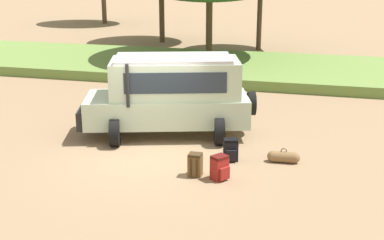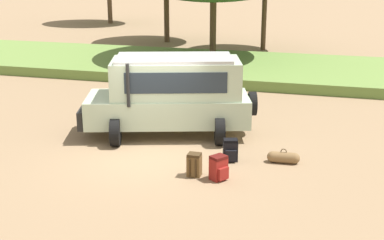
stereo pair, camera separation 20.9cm
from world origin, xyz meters
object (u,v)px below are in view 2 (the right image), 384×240
at_px(backpack_beside_front_wheel, 230,151).
at_px(duffel_bag_low_black_case, 283,157).
at_px(safari_vehicle, 171,94).
at_px(backpack_cluster_center, 219,168).
at_px(backpack_near_rear_wheel, 194,165).

distance_m(backpack_beside_front_wheel, duffel_bag_low_black_case, 1.42).
bearing_deg(backpack_beside_front_wheel, safari_vehicle, 141.73).
relative_size(safari_vehicle, backpack_cluster_center, 8.81).
bearing_deg(safari_vehicle, backpack_near_rear_wheel, -62.73).
height_order(backpack_near_rear_wheel, duffel_bag_low_black_case, backpack_near_rear_wheel).
relative_size(backpack_cluster_center, backpack_near_rear_wheel, 1.04).
relative_size(backpack_beside_front_wheel, backpack_near_rear_wheel, 1.03).
bearing_deg(duffel_bag_low_black_case, backpack_cluster_center, -132.60).
height_order(backpack_beside_front_wheel, backpack_near_rear_wheel, backpack_beside_front_wheel).
xyz_separation_m(safari_vehicle, backpack_beside_front_wheel, (2.20, -1.74, -1.00)).
bearing_deg(backpack_beside_front_wheel, duffel_bag_low_black_case, 10.05).
bearing_deg(backpack_cluster_center, backpack_beside_front_wheel, 88.73).
bearing_deg(backpack_near_rear_wheel, safari_vehicle, 117.27).
distance_m(safari_vehicle, backpack_near_rear_wheel, 3.49).
distance_m(backpack_beside_front_wheel, backpack_near_rear_wheel, 1.40).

